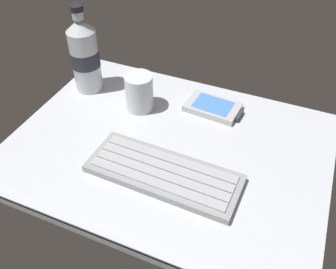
{
  "coord_description": "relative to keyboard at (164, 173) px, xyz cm",
  "views": [
    {
      "loc": [
        21.29,
        -49.87,
        52.04
      ],
      "look_at": [
        0.0,
        0.0,
        3.0
      ],
      "focal_mm": 39.11,
      "sensor_mm": 36.0,
      "label": 1
    }
  ],
  "objects": [
    {
      "name": "handheld_device",
      "position": [
        2.38,
        22.89,
        -0.08
      ],
      "size": [
        13.22,
        8.55,
        1.5
      ],
      "color": "#B7BABF",
      "rests_on": "ground_plane"
    },
    {
      "name": "keyboard",
      "position": [
        0.0,
        0.0,
        0.0
      ],
      "size": [
        29.33,
        11.89,
        1.7
      ],
      "color": "#93969B",
      "rests_on": "ground_plane"
    },
    {
      "name": "ground_plane",
      "position": [
        -2.5,
        7.75,
        -1.79
      ],
      "size": [
        64.0,
        48.0,
        2.8
      ],
      "color": "silver"
    },
    {
      "name": "juice_cup",
      "position": [
        -13.4,
        17.12,
        3.1
      ],
      "size": [
        6.4,
        6.4,
        8.5
      ],
      "color": "silver",
      "rests_on": "ground_plane"
    },
    {
      "name": "water_bottle",
      "position": [
        -28.36,
        19.47,
        8.2
      ],
      "size": [
        6.73,
        6.73,
        20.8
      ],
      "color": "silver",
      "rests_on": "ground_plane"
    }
  ]
}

